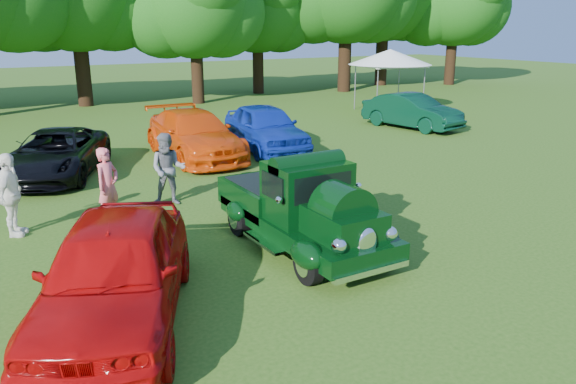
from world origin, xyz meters
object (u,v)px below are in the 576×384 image
back_car_blue (265,128)px  spectator_pink (108,186)px  red_convertible (115,271)px  spectator_grey (168,169)px  hero_pickup (301,210)px  back_car_black (56,154)px  back_car_green (412,111)px  spectator_white (11,195)px  back_car_orange (194,135)px  canopy_tent (390,57)px

back_car_blue → spectator_pink: size_ratio=2.77×
red_convertible → spectator_grey: (2.65, 5.31, 0.08)m
back_car_blue → spectator_pink: bearing=-135.9°
hero_pickup → spectator_grey: (-1.39, 4.12, 0.12)m
back_car_black → back_car_green: 14.99m
back_car_blue → spectator_white: size_ratio=2.67×
back_car_blue → back_car_orange: bearing=-176.6°
hero_pickup → spectator_white: hero_pickup is taller
back_car_orange → spectator_white: bearing=-138.7°
back_car_orange → back_car_green: back_car_orange is taller
back_car_blue → spectator_grey: (-5.19, -4.49, 0.09)m
spectator_white → canopy_tent: canopy_tent is taller
canopy_tent → back_car_orange: bearing=-158.6°
back_car_green → spectator_grey: (-12.95, -5.25, 0.16)m
red_convertible → back_car_black: 9.72m
back_car_green → canopy_tent: 5.44m
hero_pickup → back_car_orange: bearing=82.7°
spectator_pink → spectator_grey: bearing=-14.5°
back_car_green → spectator_white: (-16.59, -5.70, 0.16)m
back_car_orange → back_car_blue: 2.68m
back_car_orange → back_car_green: 10.45m
back_car_orange → spectator_pink: bearing=-126.6°
spectator_grey → spectator_white: 3.66m
spectator_white → hero_pickup: bearing=-102.2°
back_car_orange → spectator_pink: 6.73m
back_car_blue → canopy_tent: (10.15, 5.20, 1.97)m
back_car_black → back_car_green: size_ratio=1.10×
spectator_pink → spectator_white: size_ratio=0.96×
back_car_green → red_convertible: bearing=-155.8°
back_car_black → back_car_orange: bearing=29.1°
hero_pickup → red_convertible: 4.22m
hero_pickup → back_car_green: (11.56, 9.37, -0.04)m
back_car_blue → spectator_white: (-8.83, -4.94, 0.08)m
hero_pickup → spectator_grey: spectator_grey is taller
spectator_grey → canopy_tent: canopy_tent is taller
back_car_orange → back_car_blue: (2.67, -0.18, 0.04)m
red_convertible → spectator_grey: size_ratio=2.68×
back_car_black → spectator_grey: size_ratio=2.73×
spectator_grey → canopy_tent: size_ratio=0.36×
spectator_pink → back_car_orange: bearing=16.6°
back_car_black → back_car_blue: back_car_blue is taller
hero_pickup → canopy_tent: (13.95, 13.81, 2.01)m
back_car_green → canopy_tent: bearing=51.8°
red_convertible → back_car_blue: 12.55m
hero_pickup → spectator_pink: size_ratio=2.66×
hero_pickup → back_car_black: 9.16m
red_convertible → spectator_white: bearing=125.9°
back_car_blue → hero_pickup: bearing=-106.5°
spectator_pink → back_car_blue: bearing=1.5°
red_convertible → canopy_tent: (17.99, 15.01, 1.96)m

